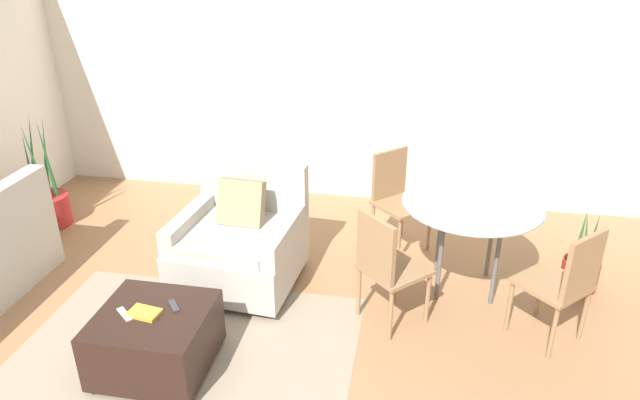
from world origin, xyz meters
The scene contains 13 objects.
wall_back centered at (0.00, 3.66, 1.38)m, with size 12.00×0.06×2.75m.
area_rug centered at (-0.18, 0.91, 0.00)m, with size 2.34×1.57×0.01m.
armchair centered at (-0.06, 1.80, 0.36)m, with size 1.01×0.99×0.94m.
ottoman centered at (-0.29, 0.67, 0.24)m, with size 0.71×0.69×0.44m.
book_stack centered at (-0.33, 0.66, 0.45)m, with size 0.22×0.16×0.02m.
tv_remote_primary centered at (-0.18, 0.77, 0.44)m, with size 0.12×0.14×0.01m.
tv_remote_secondary centered at (-0.45, 0.63, 0.44)m, with size 0.15×0.14×0.01m.
potted_plant centered at (-2.25, 2.43, 0.22)m, with size 0.42×0.42×1.13m.
dining_table centered at (1.75, 2.04, 0.67)m, with size 1.08×1.08×0.76m.
dining_chair_near_left centered at (1.15, 1.43, 0.52)m, with size 0.59×0.59×0.90m.
dining_chair_near_right centered at (2.36, 1.43, 0.52)m, with size 0.59×0.59×0.90m.
dining_chair_far_left centered at (1.15, 2.64, 0.52)m, with size 0.59×0.59×0.90m.
potted_plant_small centered at (2.69, 2.19, 0.17)m, with size 0.29×0.29×0.70m.
Camera 1 is at (1.31, -2.08, 2.65)m, focal length 32.00 mm.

